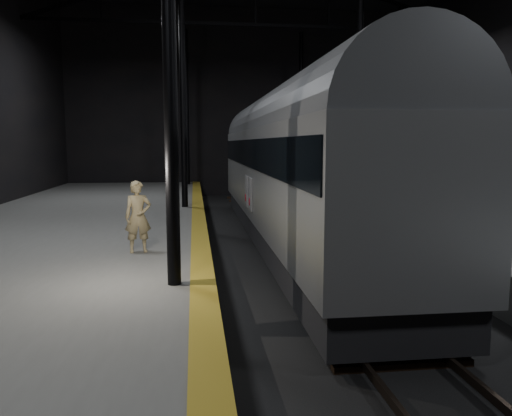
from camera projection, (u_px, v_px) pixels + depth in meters
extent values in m
plane|color=black|center=(316.00, 274.00, 14.18)|extent=(44.00, 44.00, 0.00)
cube|color=#585855|center=(39.00, 265.00, 13.20)|extent=(9.00, 43.80, 1.00)
cube|color=#9C8B1C|center=(200.00, 243.00, 13.66)|extent=(0.50, 43.80, 0.01)
cube|color=#3F3328|center=(291.00, 269.00, 14.07)|extent=(0.08, 43.00, 0.14)
cube|color=#3F3328|center=(340.00, 268.00, 14.25)|extent=(0.08, 43.00, 0.14)
cube|color=black|center=(316.00, 272.00, 14.17)|extent=(2.40, 42.00, 0.12)
cylinder|color=black|center=(169.00, 15.00, 9.01)|extent=(0.26, 0.26, 10.00)
cylinder|color=black|center=(183.00, 88.00, 20.82)|extent=(0.26, 0.26, 10.00)
cylinder|color=black|center=(359.00, 90.00, 21.75)|extent=(0.26, 0.26, 10.00)
cylinder|color=black|center=(187.00, 108.00, 32.63)|extent=(0.26, 0.26, 10.00)
cylinder|color=black|center=(301.00, 109.00, 33.56)|extent=(0.26, 0.26, 10.00)
cube|color=black|center=(255.00, 25.00, 26.67)|extent=(23.60, 0.15, 0.18)
cube|color=#A7AAAF|center=(290.00, 174.00, 17.68)|extent=(3.00, 20.72, 3.11)
cube|color=black|center=(290.00, 228.00, 17.93)|extent=(2.75, 20.31, 0.88)
cube|color=black|center=(290.00, 153.00, 17.58)|extent=(3.07, 20.41, 0.93)
cylinder|color=slate|center=(291.00, 129.00, 17.48)|extent=(2.94, 20.51, 2.94)
cube|color=black|center=(353.00, 301.00, 10.84)|extent=(1.86, 2.28, 0.36)
cube|color=black|center=(262.00, 211.00, 25.11)|extent=(1.86, 2.28, 0.36)
cube|color=silver|center=(251.00, 194.00, 16.55)|extent=(0.04, 0.78, 1.09)
cube|color=silver|center=(247.00, 191.00, 17.77)|extent=(0.04, 0.78, 1.09)
cylinder|color=#B51627|center=(250.00, 202.00, 16.76)|extent=(0.03, 0.27, 0.27)
cylinder|color=#B51627|center=(246.00, 198.00, 17.99)|extent=(0.03, 0.27, 0.27)
imported|color=tan|center=(138.00, 217.00, 12.38)|extent=(0.73, 0.56, 1.79)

